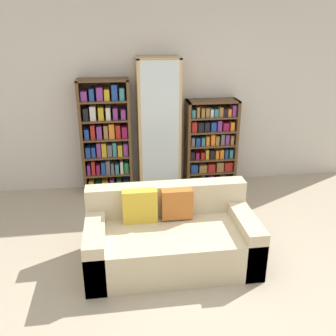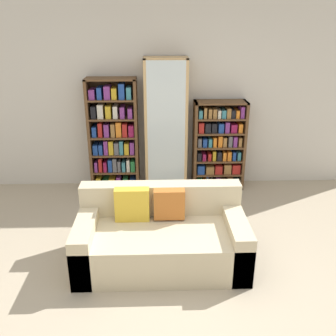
# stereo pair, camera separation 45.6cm
# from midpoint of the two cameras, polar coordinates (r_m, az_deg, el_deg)

# --- Properties ---
(ground_plane) EXTENTS (16.00, 16.00, 0.00)m
(ground_plane) POSITION_cam_midpoint_polar(r_m,az_deg,el_deg) (3.67, 0.64, -19.04)
(ground_plane) COLOR tan
(wall_back) EXTENTS (6.24, 0.06, 2.70)m
(wall_back) POSITION_cam_midpoint_polar(r_m,az_deg,el_deg) (5.52, -3.52, 10.82)
(wall_back) COLOR beige
(wall_back) RESTS_ON ground
(couch) EXTENTS (1.73, 0.90, 0.77)m
(couch) POSITION_cam_midpoint_polar(r_m,az_deg,el_deg) (3.97, -3.00, -10.64)
(couch) COLOR beige
(couch) RESTS_ON ground
(bookshelf_left) EXTENTS (0.70, 0.32, 1.65)m
(bookshelf_left) POSITION_cam_midpoint_polar(r_m,az_deg,el_deg) (5.45, -11.78, 4.30)
(bookshelf_left) COLOR brown
(bookshelf_left) RESTS_ON ground
(display_cabinet) EXTENTS (0.60, 0.36, 1.92)m
(display_cabinet) POSITION_cam_midpoint_polar(r_m,az_deg,el_deg) (5.39, -3.85, 6.22)
(display_cabinet) COLOR tan
(display_cabinet) RESTS_ON ground
(bookshelf_right) EXTENTS (0.76, 0.32, 1.32)m
(bookshelf_right) POSITION_cam_midpoint_polar(r_m,az_deg,el_deg) (5.61, 4.22, 3.46)
(bookshelf_right) COLOR brown
(bookshelf_right) RESTS_ON ground
(wine_bottle) EXTENTS (0.09, 0.09, 0.37)m
(wine_bottle) POSITION_cam_midpoint_polar(r_m,az_deg,el_deg) (5.28, 2.88, -3.41)
(wine_bottle) COLOR #192333
(wine_bottle) RESTS_ON ground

